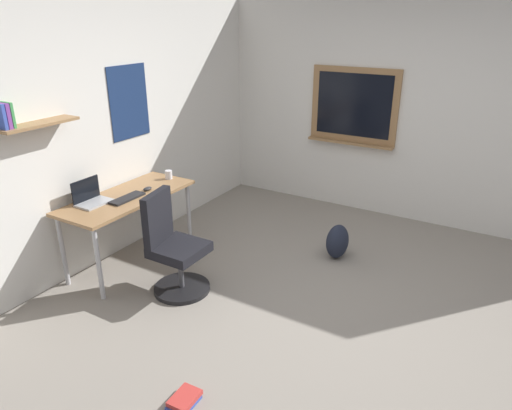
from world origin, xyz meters
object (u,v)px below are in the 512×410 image
Objects in this scene: desk at (128,203)px; coffee_mug at (169,175)px; office_chair at (173,250)px; book_stack_on_floor at (184,400)px; keyboard at (127,198)px; computer_mouse at (147,189)px; laptop at (91,198)px; backpack at (337,241)px.

coffee_mug is at bearing -2.32° from desk.
book_stack_on_floor is at bearing -138.16° from office_chair.
coffee_mug is at bearing 41.62° from book_stack_on_floor.
keyboard is at bearing 80.31° from office_chair.
office_chair reaches higher than coffee_mug.
computer_mouse is 1.13× the size of coffee_mug.
keyboard is at bearing 180.00° from computer_mouse.
book_stack_on_floor is at bearing -138.38° from coffee_mug.
coffee_mug is (0.77, 0.68, 0.38)m from office_chair.
backpack is at bearing -51.99° from laptop.
office_chair is 1.10m from coffee_mug.
book_stack_on_floor is at bearing 177.30° from backpack.
desk is at bearing -24.62° from laptop.
keyboard is at bearing 53.52° from book_stack_on_floor.
book_stack_on_floor is at bearing -126.48° from keyboard.
computer_mouse is at bearing -22.57° from laptop.
coffee_mug reaches higher than backpack.
backpack is (1.35, -1.06, -0.23)m from office_chair.
laptop is at bearing 62.80° from book_stack_on_floor.
desk is 6.05× the size of book_stack_on_floor.
backpack is (0.97, -1.69, -0.58)m from computer_mouse.
backpack is 2.42m from book_stack_on_floor.
computer_mouse is (0.28, 0.00, 0.01)m from keyboard.
book_stack_on_floor is (-1.17, -1.58, -0.72)m from keyboard.
coffee_mug is 1.93m from backpack.
keyboard reaches higher than book_stack_on_floor.
coffee_mug is (0.91, -0.17, -0.01)m from laptop.
office_chair is at bearing 141.93° from backpack.
laptop reaches higher than backpack.
laptop is 0.57m from computer_mouse.
laptop is 0.92m from coffee_mug.
coffee_mug is 2.56m from book_stack_on_floor.
book_stack_on_floor is (-1.83, -1.63, -0.76)m from coffee_mug.
desk is at bearing 75.87° from office_chair.
keyboard is at bearing -175.70° from coffee_mug.
keyboard is (0.11, 0.63, 0.34)m from office_chair.
backpack is at bearing -71.50° from coffee_mug.
coffee_mug is (0.39, 0.05, 0.03)m from computer_mouse.
keyboard is (-0.07, -0.07, 0.09)m from desk.
desk is 0.24m from computer_mouse.
computer_mouse is at bearing 47.48° from book_stack_on_floor.
computer_mouse reaches higher than backpack.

